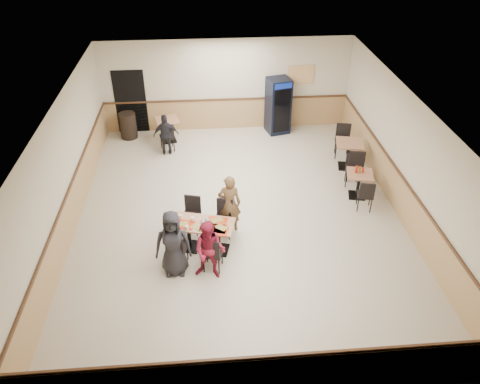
{
  "coord_description": "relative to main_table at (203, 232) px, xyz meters",
  "views": [
    {
      "loc": [
        -0.75,
        -9.39,
        7.05
      ],
      "look_at": [
        -0.01,
        -0.5,
        1.05
      ],
      "focal_mm": 35.0,
      "sensor_mm": 36.0,
      "label": 1
    }
  ],
  "objects": [
    {
      "name": "back_table",
      "position": [
        -1.03,
        5.4,
        0.01
      ],
      "size": [
        0.83,
        0.83,
        0.75
      ],
      "rotation": [
        0.0,
        0.0,
        0.21
      ],
      "color": "black",
      "rests_on": "ground"
    },
    {
      "name": "tabletop_clutter",
      "position": [
        0.03,
        -0.09,
        0.26
      ],
      "size": [
        1.22,
        0.78,
        0.12
      ],
      "rotation": [
        0.0,
        0.0,
        -0.25
      ],
      "color": "#B22D0B",
      "rests_on": "main_table"
    },
    {
      "name": "condiment_caddy",
      "position": [
        4.06,
        1.85,
        0.31
      ],
      "size": [
        0.23,
        0.06,
        0.2
      ],
      "color": "#B3200C",
      "rests_on": "side_table_near"
    },
    {
      "name": "lone_diner",
      "position": [
        -1.03,
        4.55,
        0.16
      ],
      "size": [
        0.78,
        0.39,
        1.29
      ],
      "primitive_type": "imported",
      "rotation": [
        0.0,
        0.0,
        3.24
      ],
      "color": "black",
      "rests_on": "ground"
    },
    {
      "name": "main_chairs",
      "position": [
        -0.05,
        0.01,
        -0.02
      ],
      "size": [
        1.56,
        1.84,
        0.92
      ],
      "rotation": [
        0.0,
        0.0,
        -0.25
      ],
      "color": "black",
      "rests_on": "ground"
    },
    {
      "name": "side_table_near",
      "position": [
        4.09,
        1.8,
        -0.02
      ],
      "size": [
        0.79,
        0.79,
        0.7
      ],
      "rotation": [
        0.0,
        0.0,
        -0.23
      ],
      "color": "black",
      "rests_on": "ground"
    },
    {
      "name": "pepsi_cooler",
      "position": [
        2.54,
        5.79,
        0.43
      ],
      "size": [
        0.83,
        0.83,
        1.82
      ],
      "rotation": [
        0.0,
        0.0,
        0.24
      ],
      "color": "black",
      "rests_on": "ground"
    },
    {
      "name": "side_table_near_chair_south",
      "position": [
        4.09,
        1.24,
        -0.04
      ],
      "size": [
        0.49,
        0.49,
        0.89
      ],
      "primitive_type": null,
      "rotation": [
        0.0,
        0.0,
        2.92
      ],
      "color": "black",
      "rests_on": "ground"
    },
    {
      "name": "diner_man_opposite",
      "position": [
        0.63,
        0.69,
        0.26
      ],
      "size": [
        0.56,
        0.39,
        1.48
      ],
      "primitive_type": "imported",
      "rotation": [
        0.0,
        0.0,
        3.08
      ],
      "color": "brown",
      "rests_on": "ground"
    },
    {
      "name": "trash_bin",
      "position": [
        -2.33,
        5.75,
        -0.06
      ],
      "size": [
        0.53,
        0.53,
        0.84
      ],
      "primitive_type": "cylinder",
      "color": "black",
      "rests_on": "ground"
    },
    {
      "name": "diner_woman_right",
      "position": [
        0.12,
        -0.88,
        0.21
      ],
      "size": [
        0.79,
        0.68,
        1.39
      ],
      "primitive_type": "imported",
      "rotation": [
        0.0,
        0.0,
        -0.26
      ],
      "color": "maroon",
      "rests_on": "ground"
    },
    {
      "name": "back_table_chair_lone",
      "position": [
        -1.03,
        4.8,
        -0.01
      ],
      "size": [
        0.52,
        0.52,
        0.95
      ],
      "primitive_type": null,
      "rotation": [
        0.0,
        0.0,
        3.36
      ],
      "color": "black",
      "rests_on": "ground"
    },
    {
      "name": "side_table_far_chair_south",
      "position": [
        4.23,
        2.66,
        0.03
      ],
      "size": [
        0.56,
        0.56,
        1.02
      ],
      "primitive_type": null,
      "rotation": [
        0.0,
        0.0,
        2.93
      ],
      "color": "black",
      "rests_on": "ground"
    },
    {
      "name": "side_table_far_chair_north",
      "position": [
        4.23,
        3.95,
        0.03
      ],
      "size": [
        0.56,
        0.56,
        1.02
      ],
      "primitive_type": null,
      "rotation": [
        0.0,
        0.0,
        -0.21
      ],
      "color": "black",
      "rests_on": "ground"
    },
    {
      "name": "side_table_far",
      "position": [
        4.23,
        3.3,
        0.05
      ],
      "size": [
        0.89,
        0.89,
        0.81
      ],
      "rotation": [
        0.0,
        0.0,
        -0.21
      ],
      "color": "black",
      "rests_on": "ground"
    },
    {
      "name": "ground",
      "position": [
        0.89,
        1.2,
        -0.48
      ],
      "size": [
        10.0,
        10.0,
        0.0
      ],
      "primitive_type": "plane",
      "color": "beige",
      "rests_on": "ground"
    },
    {
      "name": "side_table_near_chair_north",
      "position": [
        4.09,
        2.37,
        -0.04
      ],
      "size": [
        0.49,
        0.49,
        0.89
      ],
      "primitive_type": null,
      "rotation": [
        0.0,
        0.0,
        -0.23
      ],
      "color": "black",
      "rests_on": "ground"
    },
    {
      "name": "room_shell",
      "position": [
        2.67,
        3.75,
        0.09
      ],
      "size": [
        10.0,
        10.0,
        10.0
      ],
      "color": "silver",
      "rests_on": "ground"
    },
    {
      "name": "main_table",
      "position": [
        0.0,
        0.0,
        0.0
      ],
      "size": [
        1.48,
        1.0,
        0.73
      ],
      "rotation": [
        0.0,
        0.0,
        -0.25
      ],
      "color": "black",
      "rests_on": "ground"
    },
    {
      "name": "diner_woman_left",
      "position": [
        -0.63,
        -0.69,
        0.29
      ],
      "size": [
        0.76,
        0.5,
        1.55
      ],
      "primitive_type": "imported",
      "rotation": [
        0.0,
        0.0,
        -0.01
      ],
      "color": "black",
      "rests_on": "ground"
    }
  ]
}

